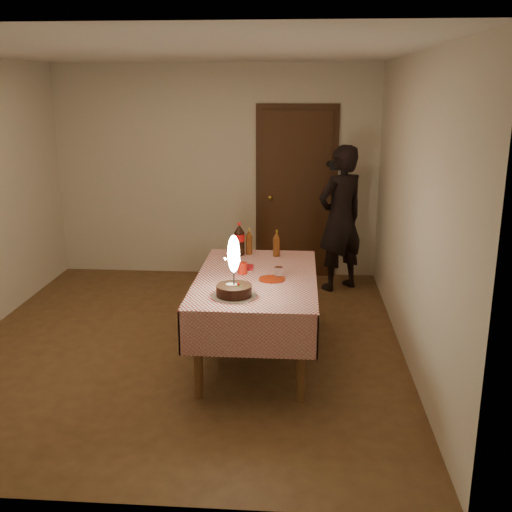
{
  "coord_description": "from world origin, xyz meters",
  "views": [
    {
      "loc": [
        1.04,
        -5.11,
        2.31
      ],
      "look_at": [
        0.69,
        -0.31,
        0.95
      ],
      "focal_mm": 42.0,
      "sensor_mm": 36.0,
      "label": 1
    }
  ],
  "objects_px": {
    "red_cup": "(243,268)",
    "amber_bottle_left": "(249,242)",
    "cola_bottle": "(239,239)",
    "amber_bottle_right": "(277,244)",
    "birthday_cake": "(234,282)",
    "clear_cup": "(279,272)",
    "photographer": "(340,218)",
    "red_plate": "(272,279)",
    "dining_table": "(256,288)"
  },
  "relations": [
    {
      "from": "amber_bottle_left",
      "to": "cola_bottle",
      "type": "bearing_deg",
      "value": -163.16
    },
    {
      "from": "birthday_cake",
      "to": "amber_bottle_left",
      "type": "relative_size",
      "value": 1.9
    },
    {
      "from": "birthday_cake",
      "to": "cola_bottle",
      "type": "height_order",
      "value": "birthday_cake"
    },
    {
      "from": "clear_cup",
      "to": "amber_bottle_right",
      "type": "bearing_deg",
      "value": 93.93
    },
    {
      "from": "red_plate",
      "to": "clear_cup",
      "type": "distance_m",
      "value": 0.09
    },
    {
      "from": "dining_table",
      "to": "red_cup",
      "type": "bearing_deg",
      "value": 152.14
    },
    {
      "from": "birthday_cake",
      "to": "red_cup",
      "type": "height_order",
      "value": "birthday_cake"
    },
    {
      "from": "dining_table",
      "to": "clear_cup",
      "type": "bearing_deg",
      "value": -3.94
    },
    {
      "from": "birthday_cake",
      "to": "red_cup",
      "type": "relative_size",
      "value": 4.84
    },
    {
      "from": "red_cup",
      "to": "amber_bottle_left",
      "type": "distance_m",
      "value": 0.64
    },
    {
      "from": "red_plate",
      "to": "amber_bottle_left",
      "type": "relative_size",
      "value": 0.86
    },
    {
      "from": "clear_cup",
      "to": "cola_bottle",
      "type": "relative_size",
      "value": 0.28
    },
    {
      "from": "cola_bottle",
      "to": "photographer",
      "type": "xyz_separation_m",
      "value": [
        1.04,
        1.31,
        -0.06
      ]
    },
    {
      "from": "dining_table",
      "to": "clear_cup",
      "type": "distance_m",
      "value": 0.24
    },
    {
      "from": "birthday_cake",
      "to": "amber_bottle_right",
      "type": "distance_m",
      "value": 1.2
    },
    {
      "from": "clear_cup",
      "to": "photographer",
      "type": "distance_m",
      "value": 2.09
    },
    {
      "from": "red_cup",
      "to": "amber_bottle_right",
      "type": "xyz_separation_m",
      "value": [
        0.27,
        0.58,
        0.07
      ]
    },
    {
      "from": "amber_bottle_left",
      "to": "photographer",
      "type": "relative_size",
      "value": 0.15
    },
    {
      "from": "red_plate",
      "to": "clear_cup",
      "type": "xyz_separation_m",
      "value": [
        0.05,
        0.07,
        0.04
      ]
    },
    {
      "from": "red_cup",
      "to": "cola_bottle",
      "type": "xyz_separation_m",
      "value": [
        -0.09,
        0.61,
        0.1
      ]
    },
    {
      "from": "red_plate",
      "to": "amber_bottle_right",
      "type": "bearing_deg",
      "value": 89.3
    },
    {
      "from": "red_plate",
      "to": "cola_bottle",
      "type": "xyz_separation_m",
      "value": [
        -0.35,
        0.75,
        0.15
      ]
    },
    {
      "from": "dining_table",
      "to": "cola_bottle",
      "type": "bearing_deg",
      "value": 107.6
    },
    {
      "from": "birthday_cake",
      "to": "red_plate",
      "type": "distance_m",
      "value": 0.53
    },
    {
      "from": "amber_bottle_left",
      "to": "amber_bottle_right",
      "type": "height_order",
      "value": "same"
    },
    {
      "from": "dining_table",
      "to": "clear_cup",
      "type": "xyz_separation_m",
      "value": [
        0.19,
        -0.01,
        0.15
      ]
    },
    {
      "from": "red_cup",
      "to": "amber_bottle_right",
      "type": "bearing_deg",
      "value": 65.31
    },
    {
      "from": "birthday_cake",
      "to": "photographer",
      "type": "distance_m",
      "value": 2.68
    },
    {
      "from": "amber_bottle_left",
      "to": "photographer",
      "type": "distance_m",
      "value": 1.59
    },
    {
      "from": "birthday_cake",
      "to": "clear_cup",
      "type": "bearing_deg",
      "value": 57.07
    },
    {
      "from": "red_plate",
      "to": "amber_bottle_right",
      "type": "relative_size",
      "value": 0.86
    },
    {
      "from": "dining_table",
      "to": "cola_bottle",
      "type": "relative_size",
      "value": 5.42
    },
    {
      "from": "amber_bottle_right",
      "to": "photographer",
      "type": "relative_size",
      "value": 0.15
    },
    {
      "from": "red_cup",
      "to": "birthday_cake",
      "type": "bearing_deg",
      "value": -91.07
    },
    {
      "from": "clear_cup",
      "to": "amber_bottle_left",
      "type": "distance_m",
      "value": 0.78
    },
    {
      "from": "birthday_cake",
      "to": "red_plate",
      "type": "bearing_deg",
      "value": 58.23
    },
    {
      "from": "dining_table",
      "to": "amber_bottle_right",
      "type": "distance_m",
      "value": 0.7
    },
    {
      "from": "clear_cup",
      "to": "amber_bottle_right",
      "type": "xyz_separation_m",
      "value": [
        -0.05,
        0.66,
        0.07
      ]
    },
    {
      "from": "birthday_cake",
      "to": "amber_bottle_left",
      "type": "xyz_separation_m",
      "value": [
        0.01,
        1.22,
        -0.0
      ]
    },
    {
      "from": "red_plate",
      "to": "amber_bottle_right",
      "type": "height_order",
      "value": "amber_bottle_right"
    },
    {
      "from": "clear_cup",
      "to": "photographer",
      "type": "height_order",
      "value": "photographer"
    },
    {
      "from": "red_cup",
      "to": "cola_bottle",
      "type": "height_order",
      "value": "cola_bottle"
    },
    {
      "from": "dining_table",
      "to": "birthday_cake",
      "type": "xyz_separation_m",
      "value": [
        -0.14,
        -0.52,
        0.22
      ]
    },
    {
      "from": "cola_bottle",
      "to": "photographer",
      "type": "relative_size",
      "value": 0.19
    },
    {
      "from": "amber_bottle_left",
      "to": "amber_bottle_right",
      "type": "distance_m",
      "value": 0.27
    },
    {
      "from": "dining_table",
      "to": "amber_bottle_right",
      "type": "relative_size",
      "value": 6.75
    },
    {
      "from": "red_plate",
      "to": "clear_cup",
      "type": "height_order",
      "value": "clear_cup"
    },
    {
      "from": "cola_bottle",
      "to": "amber_bottle_right",
      "type": "bearing_deg",
      "value": -3.66
    },
    {
      "from": "photographer",
      "to": "red_plate",
      "type": "bearing_deg",
      "value": -108.66
    },
    {
      "from": "birthday_cake",
      "to": "red_cup",
      "type": "xyz_separation_m",
      "value": [
        0.01,
        0.58,
        -0.07
      ]
    }
  ]
}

